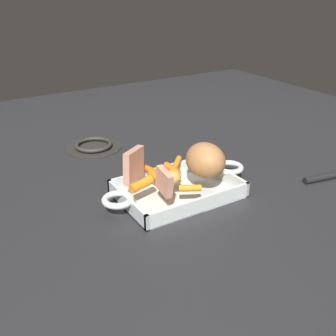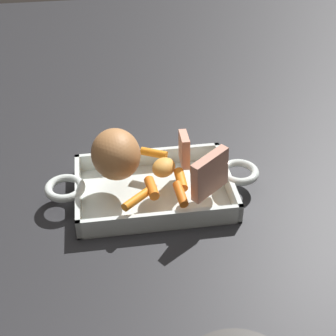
{
  "view_description": "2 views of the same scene",
  "coord_description": "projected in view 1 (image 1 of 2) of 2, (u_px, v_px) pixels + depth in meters",
  "views": [
    {
      "loc": [
        -0.51,
        -0.78,
        0.52
      ],
      "look_at": [
        -0.03,
        0.0,
        0.09
      ],
      "focal_mm": 42.93,
      "sensor_mm": 36.0,
      "label": 1
    },
    {
      "loc": [
        0.09,
        0.78,
        0.66
      ],
      "look_at": [
        -0.02,
        0.02,
        0.08
      ],
      "focal_mm": 54.79,
      "sensor_mm": 36.0,
      "label": 2
    }
  ],
  "objects": [
    {
      "name": "ground_plane",
      "position": [
        178.0,
        195.0,
        1.06
      ],
      "size": [
        2.37,
        2.37,
        0.0
      ],
      "primitive_type": "plane",
      "color": "#232326"
    },
    {
      "name": "roasting_dish",
      "position": [
        178.0,
        190.0,
        1.06
      ],
      "size": [
        0.42,
        0.21,
        0.05
      ],
      "color": "silver",
      "rests_on": "ground_plane"
    },
    {
      "name": "pork_roast",
      "position": [
        205.0,
        160.0,
        1.04
      ],
      "size": [
        0.11,
        0.12,
        0.09
      ],
      "primitive_type": "ellipsoid",
      "rotation": [
        0.0,
        0.0,
        1.66
      ],
      "color": "#AA7141",
      "rests_on": "roasting_dish"
    },
    {
      "name": "roast_slice_thick",
      "position": [
        164.0,
        182.0,
        0.97
      ],
      "size": [
        0.02,
        0.07,
        0.07
      ],
      "primitive_type": "cube",
      "rotation": [
        0.14,
        0.0,
        6.24
      ],
      "color": "tan",
      "rests_on": "roasting_dish"
    },
    {
      "name": "roast_slice_outer",
      "position": [
        134.0,
        165.0,
        1.03
      ],
      "size": [
        0.08,
        0.07,
        0.09
      ],
      "primitive_type": "cube",
      "rotation": [
        -0.07,
        0.0,
        5.34
      ],
      "color": "tan",
      "rests_on": "roasting_dish"
    },
    {
      "name": "baby_carrot_southwest",
      "position": [
        151.0,
        170.0,
        1.07
      ],
      "size": [
        0.02,
        0.06,
        0.02
      ],
      "primitive_type": "cylinder",
      "rotation": [
        1.67,
        0.0,
        3.23
      ],
      "color": "orange",
      "rests_on": "roasting_dish"
    },
    {
      "name": "baby_carrot_northwest",
      "position": [
        176.0,
        164.0,
        1.11
      ],
      "size": [
        0.06,
        0.06,
        0.02
      ],
      "primitive_type": "cylinder",
      "rotation": [
        1.65,
        0.0,
        5.49
      ],
      "color": "orange",
      "rests_on": "roasting_dish"
    },
    {
      "name": "baby_carrot_long",
      "position": [
        190.0,
        188.0,
        0.98
      ],
      "size": [
        0.06,
        0.04,
        0.02
      ],
      "primitive_type": "cylinder",
      "rotation": [
        1.56,
        0.0,
        4.24
      ],
      "color": "orange",
      "rests_on": "roasting_dish"
    },
    {
      "name": "baby_carrot_short",
      "position": [
        172.0,
        169.0,
        1.08
      ],
      "size": [
        0.02,
        0.06,
        0.02
      ],
      "primitive_type": "cylinder",
      "rotation": [
        1.65,
        0.0,
        0.08
      ],
      "color": "orange",
      "rests_on": "roasting_dish"
    },
    {
      "name": "baby_carrot_northeast",
      "position": [
        156.0,
        177.0,
        1.04
      ],
      "size": [
        0.02,
        0.05,
        0.02
      ],
      "primitive_type": "cylinder",
      "rotation": [
        1.63,
        0.0,
        3.15
      ],
      "color": "orange",
      "rests_on": "roasting_dish"
    },
    {
      "name": "baby_carrot_southeast",
      "position": [
        141.0,
        184.0,
        0.99
      ],
      "size": [
        0.07,
        0.04,
        0.03
      ],
      "primitive_type": "cylinder",
      "rotation": [
        1.66,
        0.0,
        4.9
      ],
      "color": "orange",
      "rests_on": "roasting_dish"
    },
    {
      "name": "potato_corner",
      "position": [
        173.0,
        177.0,
        1.02
      ],
      "size": [
        0.07,
        0.07,
        0.03
      ],
      "primitive_type": "ellipsoid",
      "rotation": [
        0.0,
        0.0,
        0.93
      ],
      "color": "gold",
      "rests_on": "roasting_dish"
    },
    {
      "name": "stove_burner_rear",
      "position": [
        94.0,
        146.0,
        1.35
      ],
      "size": [
        0.18,
        0.18,
        0.02
      ],
      "color": "#282623",
      "rests_on": "ground_plane"
    }
  ]
}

